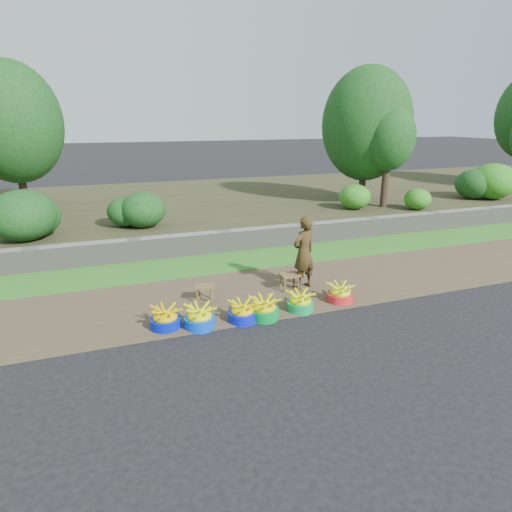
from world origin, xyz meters
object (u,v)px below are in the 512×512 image
object	(u,v)px
basin_d	(264,309)
stool_left	(205,289)
basin_b	(200,318)
basin_f	(340,294)
stool_right	(290,277)
basin_e	(300,302)
basin_a	(165,319)
vendor_woman	(304,253)
basin_c	(242,312)

from	to	relation	value
basin_d	stool_left	xyz separation A→B (m)	(-0.80, 1.02, 0.09)
basin_b	basin_d	bearing A→B (deg)	-2.23
basin_f	stool_right	xyz separation A→B (m)	(-0.66, 0.83, 0.12)
basin_b	basin_e	distance (m)	1.83
basin_a	basin_d	bearing A→B (deg)	-6.94
basin_a	basin_f	distance (m)	3.23
basin_b	vendor_woman	bearing A→B (deg)	22.29
basin_f	basin_b	bearing A→B (deg)	-177.51
basin_e	basin_f	xyz separation A→B (m)	(0.86, 0.10, -0.00)
basin_c	basin_f	size ratio (longest dim) A/B	1.01
stool_left	stool_right	distance (m)	1.72
basin_b	basin_f	world-z (taller)	basin_b
basin_e	basin_f	size ratio (longest dim) A/B	1.00
basin_b	basin_e	world-z (taller)	basin_b
basin_c	stool_left	xyz separation A→B (m)	(-0.41, 1.00, 0.10)
vendor_woman	basin_e	bearing A→B (deg)	42.25
basin_d	stool_left	distance (m)	1.29
basin_f	vendor_woman	size ratio (longest dim) A/B	0.32
basin_c	vendor_woman	distance (m)	1.97
stool_right	basin_e	bearing A→B (deg)	-102.24
basin_d	vendor_woman	xyz separation A→B (m)	(1.22, 1.00, 0.59)
basin_e	basin_a	bearing A→B (deg)	176.74
basin_f	basin_a	bearing A→B (deg)	179.30
basin_b	stool_right	distance (m)	2.25
basin_a	basin_c	xyz separation A→B (m)	(1.26, -0.18, -0.01)
stool_left	stool_right	bearing A→B (deg)	-0.74
stool_left	basin_e	bearing A→B (deg)	-32.09
basin_a	basin_f	xyz separation A→B (m)	(3.23, -0.04, -0.01)
stool_left	basin_d	bearing A→B (deg)	-51.88
vendor_woman	stool_right	bearing A→B (deg)	-18.59
basin_e	basin_d	bearing A→B (deg)	-174.76
basin_a	basin_e	xyz separation A→B (m)	(2.37, -0.13, -0.01)
basin_a	basin_e	size ratio (longest dim) A/B	1.04
basin_e	basin_b	bearing A→B (deg)	-179.30
basin_d	basin_c	bearing A→B (deg)	177.42
stool_right	basin_f	bearing A→B (deg)	-51.53
basin_a	basin_b	world-z (taller)	basin_b
basin_e	vendor_woman	distance (m)	1.21
stool_right	basin_a	bearing A→B (deg)	-162.83
basin_a	basin_c	distance (m)	1.28
basin_c	basin_e	xyz separation A→B (m)	(1.10, 0.05, -0.00)
basin_a	stool_left	distance (m)	1.18
basin_b	vendor_woman	size ratio (longest dim) A/B	0.35
basin_a	stool_left	bearing A→B (deg)	43.77
basin_b	basin_f	distance (m)	2.70
basin_b	basin_e	size ratio (longest dim) A/B	1.07
basin_b	stool_right	size ratio (longest dim) A/B	1.36
stool_left	vendor_woman	size ratio (longest dim) A/B	0.28
basin_c	stool_right	bearing A→B (deg)	36.80
basin_a	basin_c	size ratio (longest dim) A/B	1.04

